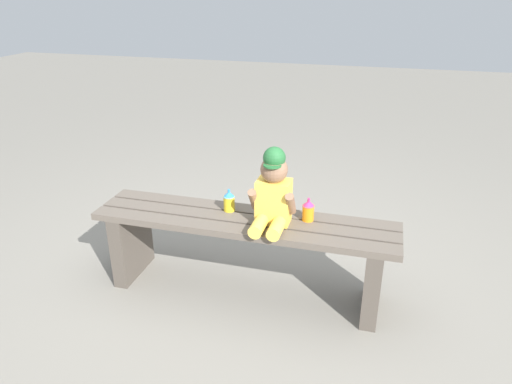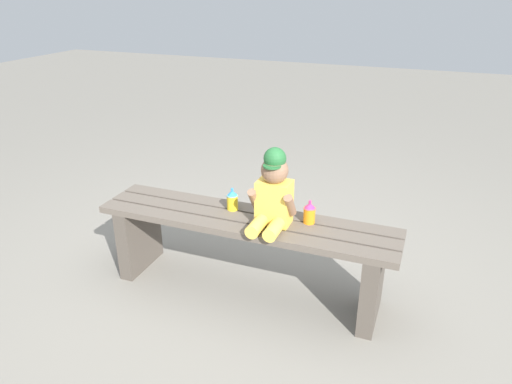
{
  "view_description": "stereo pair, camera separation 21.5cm",
  "coord_description": "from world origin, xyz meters",
  "px_view_note": "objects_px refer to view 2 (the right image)",
  "views": [
    {
      "loc": [
        0.64,
        -2.11,
        1.58
      ],
      "look_at": [
        0.08,
        -0.05,
        0.63
      ],
      "focal_mm": 33.18,
      "sensor_mm": 36.0,
      "label": 1
    },
    {
      "loc": [
        0.85,
        -2.04,
        1.58
      ],
      "look_at": [
        0.08,
        -0.05,
        0.63
      ],
      "focal_mm": 33.18,
      "sensor_mm": 36.0,
      "label": 2
    }
  ],
  "objects_px": {
    "park_bench": "(246,242)",
    "child_figure": "(273,193)",
    "sippy_cup_right": "(309,212)",
    "sippy_cup_left": "(232,200)"
  },
  "relations": [
    {
      "from": "child_figure",
      "to": "sippy_cup_left",
      "type": "relative_size",
      "value": 3.26
    },
    {
      "from": "sippy_cup_left",
      "to": "park_bench",
      "type": "bearing_deg",
      "value": -32.41
    },
    {
      "from": "park_bench",
      "to": "child_figure",
      "type": "height_order",
      "value": "child_figure"
    },
    {
      "from": "child_figure",
      "to": "sippy_cup_right",
      "type": "bearing_deg",
      "value": 27.0
    },
    {
      "from": "sippy_cup_right",
      "to": "park_bench",
      "type": "bearing_deg",
      "value": -168.68
    },
    {
      "from": "sippy_cup_left",
      "to": "sippy_cup_right",
      "type": "xyz_separation_m",
      "value": [
        0.43,
        0.0,
        0.0
      ]
    },
    {
      "from": "child_figure",
      "to": "sippy_cup_right",
      "type": "relative_size",
      "value": 3.26
    },
    {
      "from": "child_figure",
      "to": "sippy_cup_right",
      "type": "distance_m",
      "value": 0.22
    },
    {
      "from": "park_bench",
      "to": "child_figure",
      "type": "relative_size",
      "value": 3.96
    },
    {
      "from": "park_bench",
      "to": "child_figure",
      "type": "distance_m",
      "value": 0.36
    }
  ]
}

